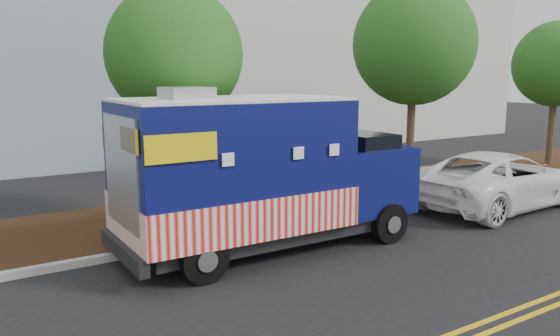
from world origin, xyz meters
TOP-DOWN VIEW (x-y plane):
  - ground at (0.00, 0.00)m, footprint 120.00×120.00m
  - curb at (0.00, 1.40)m, footprint 120.00×0.18m
  - mulch_strip at (0.00, 3.50)m, footprint 120.00×4.00m
  - tree_b at (-0.65, 3.46)m, footprint 3.32×3.32m
  - tree_c at (7.53, 3.45)m, footprint 3.95×3.95m
  - tree_d at (14.86, 2.96)m, footprint 3.30×3.30m
  - food_truck at (-0.16, 0.37)m, footprint 6.61×2.58m
  - white_car at (7.47, -0.01)m, footprint 5.77×2.87m

SIDE VIEW (x-z plane):
  - ground at x=0.00m, z-range 0.00..0.00m
  - curb at x=0.00m, z-range 0.00..0.15m
  - mulch_strip at x=0.00m, z-range 0.00..0.15m
  - white_car at x=7.47m, z-range 0.00..1.57m
  - food_truck at x=-0.16m, z-range -0.16..3.30m
  - tree_d at x=14.86m, z-range 1.20..6.94m
  - tree_b at x=-0.65m, z-range 1.24..7.08m
  - tree_c at x=7.53m, z-range 1.33..7.97m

